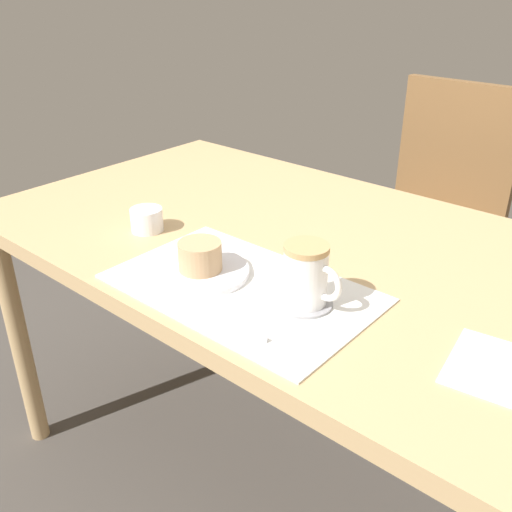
# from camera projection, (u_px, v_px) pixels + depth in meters

# --- Properties ---
(ground_plane) EXTENTS (4.40, 4.40, 0.02)m
(ground_plane) POSITION_uv_depth(u_px,v_px,m) (281.00, 475.00, 1.55)
(ground_plane) COLOR #47423D
(dining_table) EXTENTS (1.35, 0.80, 0.71)m
(dining_table) POSITION_uv_depth(u_px,v_px,m) (286.00, 264.00, 1.25)
(dining_table) COLOR tan
(dining_table) RESTS_ON ground_plane
(wooden_chair) EXTENTS (0.43, 0.43, 0.91)m
(wooden_chair) POSITION_uv_depth(u_px,v_px,m) (432.00, 218.00, 1.84)
(wooden_chair) COLOR brown
(wooden_chair) RESTS_ON ground_plane
(placemat) EXTENTS (0.47, 0.29, 0.00)m
(placemat) POSITION_uv_depth(u_px,v_px,m) (241.00, 288.00, 1.02)
(placemat) COLOR white
(placemat) RESTS_ON dining_table
(pastry_plate) EXTENTS (0.18, 0.18, 0.01)m
(pastry_plate) POSITION_uv_depth(u_px,v_px,m) (201.00, 272.00, 1.05)
(pastry_plate) COLOR white
(pastry_plate) RESTS_ON placemat
(pastry) EXTENTS (0.08, 0.08, 0.05)m
(pastry) POSITION_uv_depth(u_px,v_px,m) (200.00, 256.00, 1.04)
(pastry) COLOR tan
(pastry) RESTS_ON pastry_plate
(coffee_coaster) EXTENTS (0.10, 0.10, 0.00)m
(coffee_coaster) POSITION_uv_depth(u_px,v_px,m) (304.00, 303.00, 0.96)
(coffee_coaster) COLOR #99999E
(coffee_coaster) RESTS_ON placemat
(coffee_mug) EXTENTS (0.11, 0.08, 0.11)m
(coffee_mug) POSITION_uv_depth(u_px,v_px,m) (307.00, 275.00, 0.94)
(coffee_mug) COLOR white
(coffee_mug) RESTS_ON coffee_coaster
(teaspoon) EXTENTS (0.13, 0.04, 0.01)m
(teaspoon) POSITION_uv_depth(u_px,v_px,m) (230.00, 330.00, 0.89)
(teaspoon) COLOR silver
(teaspoon) RESTS_ON placemat
(paper_napkin) EXTENTS (0.17, 0.17, 0.00)m
(paper_napkin) POSITION_uv_depth(u_px,v_px,m) (504.00, 371.00, 0.81)
(paper_napkin) COLOR white
(paper_napkin) RESTS_ON dining_table
(sugar_bowl) EXTENTS (0.07, 0.07, 0.05)m
(sugar_bowl) POSITION_uv_depth(u_px,v_px,m) (147.00, 220.00, 1.23)
(sugar_bowl) COLOR white
(sugar_bowl) RESTS_ON dining_table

